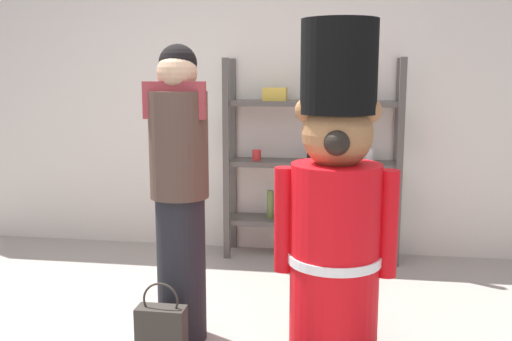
% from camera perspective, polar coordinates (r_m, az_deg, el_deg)
% --- Properties ---
extents(back_wall, '(6.40, 0.12, 2.60)m').
position_cam_1_polar(back_wall, '(4.93, 0.95, 7.08)').
color(back_wall, silver).
rests_on(back_wall, ground_plane).
extents(merchandise_shelf, '(1.42, 0.35, 1.64)m').
position_cam_1_polar(merchandise_shelf, '(4.72, 5.55, 1.10)').
color(merchandise_shelf, '#4C4742').
rests_on(merchandise_shelf, ground_plane).
extents(teddy_bear_guard, '(0.66, 0.50, 1.79)m').
position_cam_1_polar(teddy_bear_guard, '(3.10, 7.93, -3.47)').
color(teddy_bear_guard, red).
rests_on(teddy_bear_guard, ground_plane).
extents(person_shopper, '(0.34, 0.33, 1.68)m').
position_cam_1_polar(person_shopper, '(3.23, -7.60, -1.82)').
color(person_shopper, black).
rests_on(person_shopper, ground_plane).
extents(shopping_bag, '(0.26, 0.12, 0.43)m').
position_cam_1_polar(shopping_bag, '(3.23, -9.37, -15.52)').
color(shopping_bag, '#332D28').
rests_on(shopping_bag, ground_plane).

